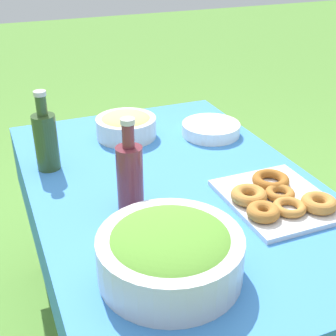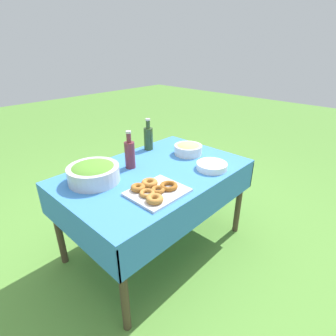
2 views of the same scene
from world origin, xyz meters
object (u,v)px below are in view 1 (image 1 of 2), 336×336
salad_bowl (170,252)px  donut_platter (277,198)px  pasta_bowl (126,125)px  wine_bottle (130,176)px  plate_stack (211,129)px  olive_oil_bottle (46,139)px

salad_bowl → donut_platter: (-0.17, 0.42, -0.05)m
salad_bowl → pasta_bowl: (-0.83, 0.15, -0.02)m
donut_platter → wine_bottle: wine_bottle is taller
donut_platter → plate_stack: bearing=174.5°
olive_oil_bottle → wine_bottle: wine_bottle is taller
donut_platter → wine_bottle: 0.45m
donut_platter → olive_oil_bottle: (-0.50, -0.60, 0.09)m
wine_bottle → donut_platter: bearing=71.3°
donut_platter → wine_bottle: (-0.14, -0.42, 0.09)m
olive_oil_bottle → salad_bowl: bearing=14.7°
plate_stack → olive_oil_bottle: bearing=-86.0°
salad_bowl → donut_platter: size_ratio=1.00×
plate_stack → olive_oil_bottle: olive_oil_bottle is taller
pasta_bowl → olive_oil_bottle: (0.15, -0.33, 0.06)m
pasta_bowl → olive_oil_bottle: bearing=-65.0°
donut_platter → pasta_bowl: bearing=-157.7°
salad_bowl → pasta_bowl: 0.84m
pasta_bowl → wine_bottle: wine_bottle is taller
wine_bottle → olive_oil_bottle: bearing=-153.2°
salad_bowl → plate_stack: salad_bowl is taller
pasta_bowl → wine_bottle: (0.51, -0.15, 0.06)m
donut_platter → plate_stack: size_ratio=1.51×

